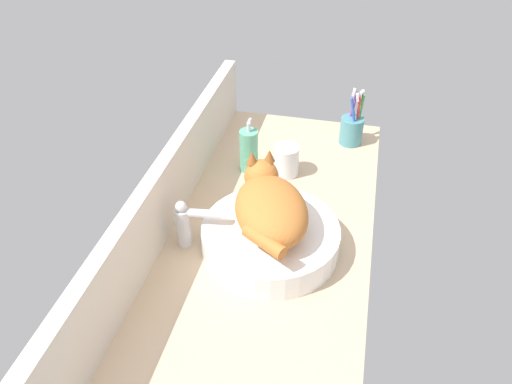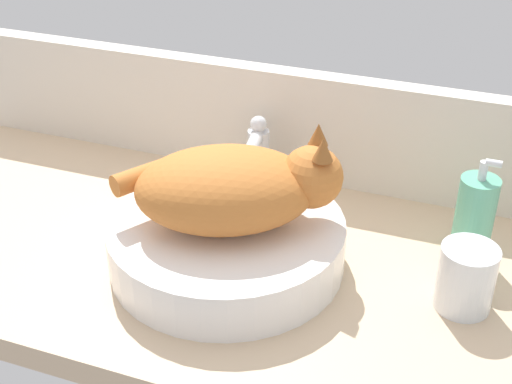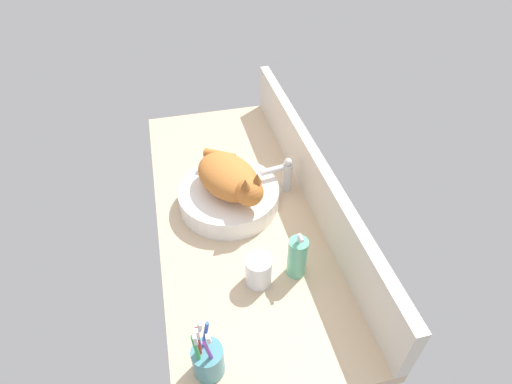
{
  "view_description": "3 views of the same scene",
  "coord_description": "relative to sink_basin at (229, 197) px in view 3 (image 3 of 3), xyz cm",
  "views": [
    {
      "loc": [
        -91.75,
        -19.47,
        87.98
      ],
      "look_at": [
        6.36,
        3.14,
        10.26
      ],
      "focal_mm": 35.0,
      "sensor_mm": 36.0,
      "label": 1
    },
    {
      "loc": [
        30.22,
        -79.9,
        62.94
      ],
      "look_at": [
        0.98,
        -0.48,
        11.65
      ],
      "focal_mm": 50.0,
      "sensor_mm": 36.0,
      "label": 2
    },
    {
      "loc": [
        96.42,
        -17.38,
        96.12
      ],
      "look_at": [
        5.0,
        4.94,
        10.82
      ],
      "focal_mm": 28.0,
      "sensor_mm": 36.0,
      "label": 3
    }
  ],
  "objects": [
    {
      "name": "ground_plane",
      "position": [
        2.72,
        2.64,
        -5.54
      ],
      "size": [
        130.31,
        55.14,
        4.0
      ],
      "primitive_type": "cube",
      "color": "#D1B28E"
    },
    {
      "name": "backsplash_panel",
      "position": [
        2.72,
        28.41,
        6.11
      ],
      "size": [
        130.31,
        3.6,
        19.29
      ],
      "primitive_type": "cube",
      "color": "silver",
      "rests_on": "ground_plane"
    },
    {
      "name": "sink_basin",
      "position": [
        0.0,
        0.0,
        0.0
      ],
      "size": [
        33.97,
        33.97,
        7.08
      ],
      "primitive_type": "cylinder",
      "color": "white",
      "rests_on": "ground_plane"
    },
    {
      "name": "cat",
      "position": [
        1.22,
        0.62,
        9.3
      ],
      "size": [
        30.8,
        25.63,
        14.0
      ],
      "color": "#CC7533",
      "rests_on": "sink_basin"
    },
    {
      "name": "faucet",
      "position": [
        -2.83,
        20.36,
        3.76
      ],
      "size": [
        4.27,
        11.86,
        13.6
      ],
      "color": "silver",
      "rests_on": "ground_plane"
    },
    {
      "name": "soap_dispenser",
      "position": [
        32.83,
        13.45,
        3.27
      ],
      "size": [
        5.58,
        5.58,
        16.66
      ],
      "color": "#60B793",
      "rests_on": "ground_plane"
    },
    {
      "name": "toothbrush_cup",
      "position": [
        55.3,
        -15.59,
        1.61
      ],
      "size": [
        7.48,
        7.48,
        18.69
      ],
      "color": "teal",
      "rests_on": "ground_plane"
    },
    {
      "name": "water_glass",
      "position": [
        33.24,
        2.08,
        0.47
      ],
      "size": [
        7.64,
        7.64,
        9.29
      ],
      "color": "white",
      "rests_on": "ground_plane"
    }
  ]
}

